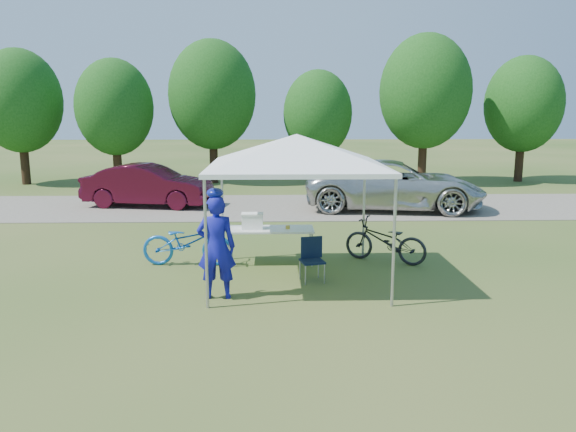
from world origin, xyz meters
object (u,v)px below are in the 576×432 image
at_px(folding_table, 271,230).
at_px(bike_blue, 188,242).
at_px(cooler, 252,221).
at_px(sedan, 148,185).
at_px(minivan, 394,185).
at_px(bike_dark, 385,241).
at_px(folding_chair, 312,255).
at_px(cyclist, 216,247).

relative_size(folding_table, bike_blue, 0.96).
xyz_separation_m(cooler, sedan, (-3.65, 6.96, -0.18)).
bearing_deg(minivan, bike_dark, 174.24).
distance_m(folding_chair, minivan, 8.07).
bearing_deg(bike_dark, folding_table, -61.99).
relative_size(bike_blue, bike_dark, 1.05).
xyz_separation_m(folding_table, cyclist, (-0.91, -2.23, 0.20)).
height_order(folding_table, cyclist, cyclist).
height_order(cooler, bike_blue, cooler).
bearing_deg(bike_dark, bike_blue, -59.36).
bearing_deg(sedan, minivan, -85.69).
height_order(folding_table, bike_blue, bike_blue).
xyz_separation_m(folding_table, minivan, (3.91, 6.18, 0.11)).
height_order(minivan, sedan, minivan).
xyz_separation_m(folding_table, bike_blue, (-1.71, -0.16, -0.20)).
relative_size(folding_chair, bike_blue, 0.44).
height_order(folding_table, bike_dark, bike_dark).
relative_size(folding_table, folding_chair, 2.19).
distance_m(cyclist, bike_dark, 3.98).
bearing_deg(minivan, cyclist, 158.13).
height_order(folding_table, minivan, minivan).
distance_m(folding_table, cyclist, 2.41).
distance_m(cyclist, sedan, 9.71).
bearing_deg(cyclist, bike_blue, -71.93).
xyz_separation_m(cyclist, minivan, (4.82, 8.41, -0.09)).
distance_m(minivan, sedan, 7.98).
xyz_separation_m(cooler, minivan, (4.29, 6.18, -0.09)).
bearing_deg(cooler, cyclist, -103.26).
height_order(folding_table, folding_chair, folding_chair).
xyz_separation_m(cyclist, bike_blue, (-0.80, 2.07, -0.40)).
relative_size(cooler, bike_dark, 0.26).
bearing_deg(bike_blue, cyclist, -156.13).
xyz_separation_m(bike_blue, bike_dark, (4.10, 0.11, -0.02)).
bearing_deg(sedan, bike_blue, -151.99).
height_order(folding_chair, sedan, sedan).
bearing_deg(sedan, bike_dark, -127.56).
distance_m(folding_chair, bike_dark, 2.02).
bearing_deg(sedan, cyclist, -151.29).
bearing_deg(cyclist, folding_chair, -152.78).
distance_m(folding_chair, cooler, 1.75).
relative_size(cooler, sedan, 0.11).
bearing_deg(bike_dark, cyclist, -27.45).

